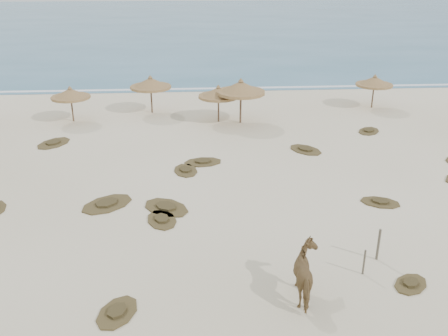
{
  "coord_description": "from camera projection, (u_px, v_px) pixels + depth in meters",
  "views": [
    {
      "loc": [
        -1.16,
        -17.15,
        10.6
      ],
      "look_at": [
        0.35,
        5.0,
        1.25
      ],
      "focal_mm": 40.0,
      "sensor_mm": 36.0,
      "label": 1
    }
  ],
  "objects": [
    {
      "name": "scrub_11",
      "position": [
        117.0,
        312.0,
        16.11
      ],
      "size": [
        1.74,
        2.1,
        0.16
      ],
      "rotation": [
        0.0,
        0.0,
        1.2
      ],
      "color": "brown",
      "rests_on": "ground"
    },
    {
      "name": "ocean",
      "position": [
        195.0,
        23.0,
        88.91
      ],
      "size": [
        200.0,
        100.0,
        0.01
      ],
      "primitive_type": "cube",
      "color": "#295F7D",
      "rests_on": "ground"
    },
    {
      "name": "ground",
      "position": [
        224.0,
        245.0,
        19.96
      ],
      "size": [
        160.0,
        160.0,
        0.0
      ],
      "primitive_type": "plane",
      "color": "beige",
      "rests_on": "ground"
    },
    {
      "name": "palapa_2",
      "position": [
        151.0,
        84.0,
        36.31
      ],
      "size": [
        3.39,
        3.39,
        2.81
      ],
      "rotation": [
        0.0,
        0.0,
        -0.14
      ],
      "color": "brown",
      "rests_on": "ground"
    },
    {
      "name": "scrub_10",
      "position": [
        369.0,
        131.0,
        33.02
      ],
      "size": [
        2.13,
        2.28,
        0.16
      ],
      "rotation": [
        0.0,
        0.0,
        0.94
      ],
      "color": "brown",
      "rests_on": "ground"
    },
    {
      "name": "palapa_4",
      "position": [
        241.0,
        88.0,
        33.95
      ],
      "size": [
        4.24,
        4.24,
        3.14
      ],
      "rotation": [
        0.0,
        0.0,
        0.32
      ],
      "color": "brown",
      "rests_on": "ground"
    },
    {
      "name": "palapa_3",
      "position": [
        218.0,
        93.0,
        34.36
      ],
      "size": [
        3.02,
        3.02,
        2.62
      ],
      "rotation": [
        0.0,
        0.0,
        -0.08
      ],
      "color": "brown",
      "rests_on": "ground"
    },
    {
      "name": "fence_post_near",
      "position": [
        378.0,
        244.0,
        18.78
      ],
      "size": [
        0.12,
        0.12,
        1.3
      ],
      "primitive_type": "cylinder",
      "rotation": [
        0.0,
        0.0,
        0.22
      ],
      "color": "brown",
      "rests_on": "ground"
    },
    {
      "name": "foam_line",
      "position": [
        204.0,
        89.0,
        43.86
      ],
      "size": [
        70.0,
        0.6,
        0.01
      ],
      "primitive_type": "cube",
      "color": "silver",
      "rests_on": "ground"
    },
    {
      "name": "scrub_12",
      "position": [
        411.0,
        284.0,
        17.51
      ],
      "size": [
        1.77,
        1.73,
        0.16
      ],
      "rotation": [
        0.0,
        0.0,
        0.73
      ],
      "color": "brown",
      "rests_on": "ground"
    },
    {
      "name": "scrub_3",
      "position": [
        203.0,
        162.0,
        28.01
      ],
      "size": [
        2.3,
        1.67,
        0.16
      ],
      "rotation": [
        0.0,
        0.0,
        0.14
      ],
      "color": "brown",
      "rests_on": "ground"
    },
    {
      "name": "scrub_13",
      "position": [
        186.0,
        170.0,
        26.9
      ],
      "size": [
        1.51,
        2.07,
        0.16
      ],
      "rotation": [
        0.0,
        0.0,
        1.72
      ],
      "color": "brown",
      "rests_on": "ground"
    },
    {
      "name": "palapa_1",
      "position": [
        70.0,
        94.0,
        34.43
      ],
      "size": [
        2.77,
        2.77,
        2.52
      ],
      "rotation": [
        0.0,
        0.0,
        -0.03
      ],
      "color": "brown",
      "rests_on": "ground"
    },
    {
      "name": "scrub_4",
      "position": [
        380.0,
        202.0,
        23.38
      ],
      "size": [
        2.14,
        1.8,
        0.16
      ],
      "rotation": [
        0.0,
        0.0,
        2.75
      ],
      "color": "brown",
      "rests_on": "ground"
    },
    {
      "name": "scrub_9",
      "position": [
        166.0,
        207.0,
        22.89
      ],
      "size": [
        2.81,
        2.81,
        0.16
      ],
      "rotation": [
        0.0,
        0.0,
        2.36
      ],
      "color": "brown",
      "rests_on": "ground"
    },
    {
      "name": "scrub_7",
      "position": [
        305.0,
        150.0,
        29.8
      ],
      "size": [
        2.42,
        2.61,
        0.16
      ],
      "rotation": [
        0.0,
        0.0,
        2.18
      ],
      "color": "brown",
      "rests_on": "ground"
    },
    {
      "name": "scrub_6",
      "position": [
        53.0,
        143.0,
        30.86
      ],
      "size": [
        2.51,
        2.83,
        0.16
      ],
      "rotation": [
        0.0,
        0.0,
        1.06
      ],
      "color": "brown",
      "rests_on": "ground"
    },
    {
      "name": "horse",
      "position": [
        308.0,
        275.0,
        16.56
      ],
      "size": [
        1.07,
        2.18,
        1.81
      ],
      "primitive_type": "imported",
      "rotation": [
        0.0,
        0.0,
        3.1
      ],
      "color": "olive",
      "rests_on": "ground"
    },
    {
      "name": "scrub_1",
      "position": [
        107.0,
        204.0,
        23.22
      ],
      "size": [
        3.0,
        2.93,
        0.16
      ],
      "rotation": [
        0.0,
        0.0,
        0.73
      ],
      "color": "brown",
      "rests_on": "ground"
    },
    {
      "name": "scrub_2",
      "position": [
        162.0,
        220.0,
        21.82
      ],
      "size": [
        1.73,
        2.18,
        0.16
      ],
      "rotation": [
        0.0,
        0.0,
        1.86
      ],
      "color": "brown",
      "rests_on": "ground"
    },
    {
      "name": "palapa_5",
      "position": [
        374.0,
        82.0,
        37.6
      ],
      "size": [
        3.24,
        3.24,
        2.59
      ],
      "rotation": [
        0.0,
        0.0,
        -0.19
      ],
      "color": "brown",
      "rests_on": "ground"
    },
    {
      "name": "fence_post_far",
      "position": [
        364.0,
        262.0,
        17.95
      ],
      "size": [
        0.09,
        0.09,
        1.01
      ],
      "primitive_type": "cylinder",
      "rotation": [
        0.0,
        0.0,
        0.29
      ],
      "color": "brown",
      "rests_on": "ground"
    }
  ]
}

